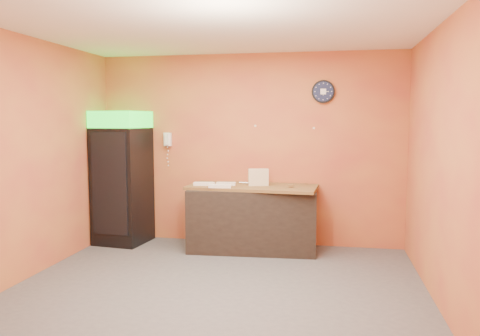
# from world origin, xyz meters

# --- Properties ---
(floor) EXTENTS (4.50, 4.50, 0.00)m
(floor) POSITION_xyz_m (0.00, 0.00, 0.00)
(floor) COLOR #47474C
(floor) RESTS_ON ground
(back_wall) EXTENTS (4.50, 0.02, 2.80)m
(back_wall) POSITION_xyz_m (0.00, 2.00, 1.40)
(back_wall) COLOR #C57B37
(back_wall) RESTS_ON floor
(left_wall) EXTENTS (0.02, 4.00, 2.80)m
(left_wall) POSITION_xyz_m (-2.25, 0.00, 1.40)
(left_wall) COLOR #C57B37
(left_wall) RESTS_ON floor
(right_wall) EXTENTS (0.02, 4.00, 2.80)m
(right_wall) POSITION_xyz_m (2.25, 0.00, 1.40)
(right_wall) COLOR #C57B37
(right_wall) RESTS_ON floor
(ceiling) EXTENTS (4.50, 4.00, 0.02)m
(ceiling) POSITION_xyz_m (0.00, 0.00, 2.80)
(ceiling) COLOR white
(ceiling) RESTS_ON back_wall
(beverage_cooler) EXTENTS (0.76, 0.77, 1.96)m
(beverage_cooler) POSITION_xyz_m (-1.84, 1.61, 0.96)
(beverage_cooler) COLOR black
(beverage_cooler) RESTS_ON floor
(prep_counter) EXTENTS (1.80, 0.89, 0.88)m
(prep_counter) POSITION_xyz_m (0.12, 1.61, 0.44)
(prep_counter) COLOR black
(prep_counter) RESTS_ON floor
(wall_clock) EXTENTS (0.33, 0.06, 0.33)m
(wall_clock) POSITION_xyz_m (1.07, 1.97, 2.23)
(wall_clock) COLOR black
(wall_clock) RESTS_ON back_wall
(wall_phone) EXTENTS (0.11, 0.10, 0.20)m
(wall_phone) POSITION_xyz_m (-1.24, 1.95, 1.54)
(wall_phone) COLOR white
(wall_phone) RESTS_ON back_wall
(butcher_paper) EXTENTS (1.83, 0.89, 0.04)m
(butcher_paper) POSITION_xyz_m (0.12, 1.61, 0.90)
(butcher_paper) COLOR brown
(butcher_paper) RESTS_ON prep_counter
(sub_roll_stack) EXTENTS (0.29, 0.17, 0.24)m
(sub_roll_stack) POSITION_xyz_m (0.21, 1.61, 1.04)
(sub_roll_stack) COLOR beige
(sub_roll_stack) RESTS_ON butcher_paper
(wrapped_sandwich_left) EXTENTS (0.31, 0.15, 0.04)m
(wrapped_sandwich_left) POSITION_xyz_m (-0.55, 1.50, 0.94)
(wrapped_sandwich_left) COLOR white
(wrapped_sandwich_left) RESTS_ON butcher_paper
(wrapped_sandwich_mid) EXTENTS (0.32, 0.17, 0.04)m
(wrapped_sandwich_mid) POSITION_xyz_m (-0.28, 1.32, 0.94)
(wrapped_sandwich_mid) COLOR white
(wrapped_sandwich_mid) RESTS_ON butcher_paper
(wrapped_sandwich_right) EXTENTS (0.28, 0.13, 0.04)m
(wrapped_sandwich_right) POSITION_xyz_m (-0.25, 1.59, 0.94)
(wrapped_sandwich_right) COLOR white
(wrapped_sandwich_right) RESTS_ON butcher_paper
(kitchen_tool) EXTENTS (0.07, 0.07, 0.07)m
(kitchen_tool) POSITION_xyz_m (0.07, 1.79, 0.95)
(kitchen_tool) COLOR silver
(kitchen_tool) RESTS_ON butcher_paper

